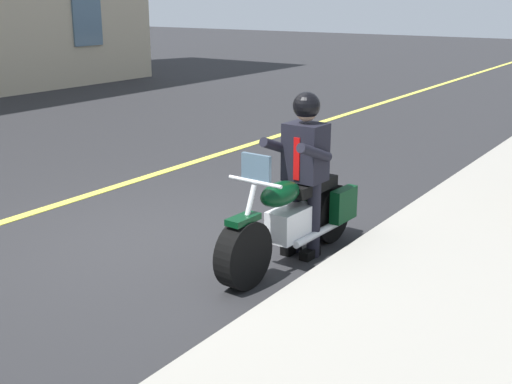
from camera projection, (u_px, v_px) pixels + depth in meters
ground_plane at (156, 242)px, 7.38m from camera, size 80.00×80.00×0.00m
lane_center_stripe at (41, 210)px, 8.46m from camera, size 60.00×0.16×0.01m
motorcycle_main at (294, 219)px, 6.76m from camera, size 2.22×0.64×1.26m
rider_main at (305, 160)px, 6.74m from camera, size 0.63×0.56×1.74m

